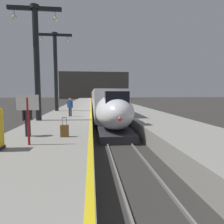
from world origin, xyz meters
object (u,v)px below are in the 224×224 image
at_px(highspeed_train_main, 98,98).
at_px(departure_info_board, 28,109).
at_px(station_column_mid, 36,52).
at_px(rolling_suitcase, 65,131).
at_px(passenger_mid_platform, 70,106).
at_px(station_column_far, 56,64).
at_px(passenger_near_edge, 27,117).

bearing_deg(highspeed_train_main, departure_info_board, -96.28).
relative_size(station_column_mid, rolling_suitcase, 8.96).
relative_size(station_column_mid, passenger_mid_platform, 5.21).
relative_size(station_column_mid, station_column_far, 0.96).
xyz_separation_m(highspeed_train_main, departure_info_board, (-4.36, -39.60, 0.58)).
distance_m(highspeed_train_main, station_column_mid, 32.91).
height_order(station_column_far, passenger_mid_platform, station_column_far).
distance_m(station_column_far, departure_info_board, 16.32).
relative_size(passenger_near_edge, passenger_mid_platform, 1.00).
xyz_separation_m(passenger_mid_platform, rolling_suitcase, (0.62, -8.56, -0.69)).
bearing_deg(passenger_near_edge, passenger_mid_platform, 81.36).
bearing_deg(departure_info_board, passenger_mid_platform, 86.10).
relative_size(station_column_far, rolling_suitcase, 9.38).
distance_m(passenger_near_edge, rolling_suitcase, 2.02).
xyz_separation_m(station_column_far, passenger_near_edge, (0.97, -14.02, -4.55)).
bearing_deg(station_column_far, highspeed_train_main, 76.11).
distance_m(passenger_near_edge, passenger_mid_platform, 8.31).
height_order(station_column_far, passenger_near_edge, station_column_far).
bearing_deg(rolling_suitcase, highspeed_train_main, 85.42).
distance_m(station_column_mid, rolling_suitcase, 8.43).
bearing_deg(station_column_mid, highspeed_train_main, 79.58).
relative_size(highspeed_train_main, passenger_near_edge, 44.10).
bearing_deg(highspeed_train_main, station_column_far, -103.89).
bearing_deg(station_column_mid, station_column_far, 90.00).
relative_size(passenger_mid_platform, rolling_suitcase, 1.72).
bearing_deg(passenger_mid_platform, rolling_suitcase, -85.86).
bearing_deg(passenger_near_edge, station_column_mid, 99.47).
bearing_deg(station_column_far, passenger_mid_platform, -69.09).
bearing_deg(passenger_mid_platform, passenger_near_edge, -98.64).
relative_size(highspeed_train_main, rolling_suitcase, 75.90).
xyz_separation_m(highspeed_train_main, station_column_mid, (-5.90, -32.07, 4.39)).
height_order(passenger_mid_platform, rolling_suitcase, passenger_mid_platform).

